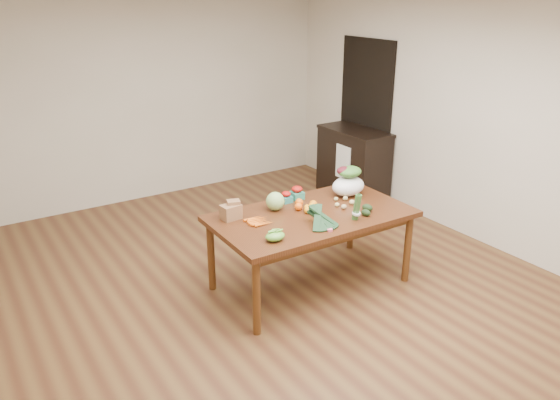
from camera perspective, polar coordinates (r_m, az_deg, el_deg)
floor at (r=5.40m, az=-0.51°, el=-8.83°), size 6.00×6.00×0.00m
room_walls at (r=4.86m, az=-0.57°, el=5.07°), size 5.02×6.02×2.70m
dining_table at (r=5.23m, az=3.23°, el=-5.21°), size 1.86×1.06×0.75m
doorway_dark at (r=7.63m, az=8.86°, el=8.51°), size 0.02×1.00×2.10m
cabinet at (r=7.54m, az=7.67°, el=3.84°), size 0.52×1.02×0.94m
dish_towel at (r=7.28m, az=6.60°, el=3.93°), size 0.02×0.28×0.45m
paper_bag at (r=4.94m, az=-5.16°, el=-1.09°), size 0.23×0.20×0.16m
cabbage at (r=5.12m, az=-0.50°, el=-0.13°), size 0.18×0.18×0.18m
strawberry_basket_a at (r=5.32m, az=0.66°, el=0.22°), size 0.10×0.10×0.09m
strawberry_basket_b at (r=5.41m, az=1.79°, el=0.65°), size 0.12×0.12×0.10m
orange_a at (r=5.13m, az=1.94°, el=-0.70°), size 0.07×0.07×0.07m
orange_b at (r=5.23m, az=2.02°, el=-0.26°), size 0.08×0.08×0.08m
orange_c at (r=5.19m, az=3.49°, el=-0.43°), size 0.08×0.08×0.08m
mandarin_cluster at (r=5.09m, az=3.33°, el=-0.78°), size 0.18×0.18×0.10m
carrots at (r=4.88m, az=-2.22°, el=-2.19°), size 0.22×0.22×0.03m
snap_pea_bag at (r=4.53m, az=-0.52°, el=-3.79°), size 0.17×0.13×0.08m
kale_bunch at (r=4.77m, az=4.54°, el=-1.95°), size 0.33×0.41×0.16m
asparagus_bundle at (r=4.93m, az=8.03°, el=-0.74°), size 0.08×0.12×0.26m
potato_a at (r=5.25m, az=5.98°, el=-0.49°), size 0.05×0.04×0.04m
potato_b at (r=5.20m, az=6.69°, el=-0.71°), size 0.05×0.05×0.05m
potato_c at (r=5.41m, az=6.84°, el=0.18°), size 0.05×0.05×0.05m
potato_d at (r=5.39m, az=5.87°, el=0.11°), size 0.05×0.04×0.04m
potato_e at (r=5.31m, az=7.53°, el=-0.23°), size 0.06×0.05×0.05m
avocado_a at (r=5.07m, az=8.96°, el=-1.33°), size 0.09×0.11×0.06m
avocado_b at (r=5.17m, az=9.11°, el=-0.80°), size 0.10×0.12×0.07m
salad_bag at (r=5.51m, az=7.15°, el=1.84°), size 0.36×0.27×0.27m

